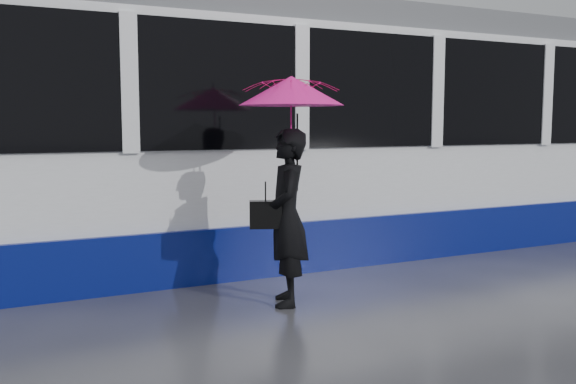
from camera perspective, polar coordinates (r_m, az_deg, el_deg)
ground at (r=6.00m, az=-7.42°, el=-11.26°), size 90.00×90.00×0.00m
rails at (r=8.33m, az=-13.09°, el=-6.38°), size 34.00×1.51×0.02m
woman at (r=6.30m, az=-0.11°, el=-2.28°), size 0.62×0.74×1.74m
umbrella at (r=6.25m, az=0.30°, el=7.18°), size 1.33×1.33×1.17m
handbag at (r=6.21m, az=-2.01°, el=-2.00°), size 0.34×0.24×0.45m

